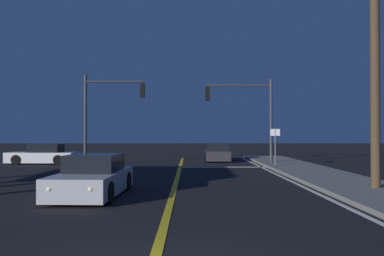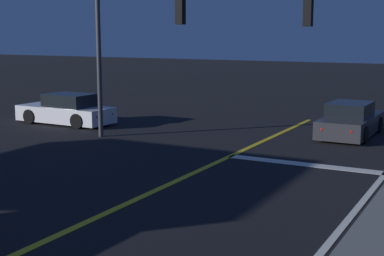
{
  "view_description": "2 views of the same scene",
  "coord_description": "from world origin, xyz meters",
  "px_view_note": "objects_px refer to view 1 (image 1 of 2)",
  "views": [
    {
      "loc": [
        0.56,
        -5.8,
        2.04
      ],
      "look_at": [
        0.69,
        15.3,
        2.3
      ],
      "focal_mm": 39.51,
      "sensor_mm": 36.0,
      "label": 1
    },
    {
      "loc": [
        7.46,
        3.02,
        3.99
      ],
      "look_at": [
        0.6,
        15.82,
        1.55
      ],
      "focal_mm": 53.11,
      "sensor_mm": 36.0,
      "label": 2
    }
  ],
  "objects_px": {
    "car_far_approaching_charcoal": "(217,153)",
    "traffic_signal_far_left": "(107,105)",
    "car_following_oncoming_white": "(43,155)",
    "utility_pole_right": "(375,53)",
    "street_sign_corner": "(275,141)",
    "car_lead_oncoming_silver": "(93,178)",
    "traffic_signal_near_right": "(247,107)"
  },
  "relations": [
    {
      "from": "car_far_approaching_charcoal",
      "to": "traffic_signal_far_left",
      "type": "relative_size",
      "value": 0.78
    },
    {
      "from": "traffic_signal_far_left",
      "to": "utility_pole_right",
      "type": "distance_m",
      "value": 16.51
    },
    {
      "from": "car_following_oncoming_white",
      "to": "utility_pole_right",
      "type": "relative_size",
      "value": 0.49
    },
    {
      "from": "car_lead_oncoming_silver",
      "to": "utility_pole_right",
      "type": "relative_size",
      "value": 0.51
    },
    {
      "from": "car_lead_oncoming_silver",
      "to": "traffic_signal_far_left",
      "type": "bearing_deg",
      "value": -78.8
    },
    {
      "from": "car_following_oncoming_white",
      "to": "utility_pole_right",
      "type": "distance_m",
      "value": 21.55
    },
    {
      "from": "car_lead_oncoming_silver",
      "to": "car_following_oncoming_white",
      "type": "xyz_separation_m",
      "value": [
        -6.61,
        14.3,
        -0.0
      ]
    },
    {
      "from": "car_lead_oncoming_silver",
      "to": "traffic_signal_near_right",
      "type": "xyz_separation_m",
      "value": [
        6.92,
        13.88,
        3.19
      ]
    },
    {
      "from": "traffic_signal_near_right",
      "to": "utility_pole_right",
      "type": "relative_size",
      "value": 0.6
    },
    {
      "from": "car_far_approaching_charcoal",
      "to": "car_lead_oncoming_silver",
      "type": "distance_m",
      "value": 17.97
    },
    {
      "from": "car_far_approaching_charcoal",
      "to": "utility_pole_right",
      "type": "xyz_separation_m",
      "value": [
        4.44,
        -16.4,
        4.25
      ]
    },
    {
      "from": "traffic_signal_far_left",
      "to": "utility_pole_right",
      "type": "xyz_separation_m",
      "value": [
        11.62,
        -11.68,
        1.05
      ]
    },
    {
      "from": "car_following_oncoming_white",
      "to": "traffic_signal_far_left",
      "type": "height_order",
      "value": "traffic_signal_far_left"
    },
    {
      "from": "car_far_approaching_charcoal",
      "to": "traffic_signal_far_left",
      "type": "distance_m",
      "value": 9.17
    },
    {
      "from": "traffic_signal_near_right",
      "to": "traffic_signal_far_left",
      "type": "relative_size",
      "value": 0.99
    },
    {
      "from": "traffic_signal_near_right",
      "to": "utility_pole_right",
      "type": "bearing_deg",
      "value": 101.71
    },
    {
      "from": "car_lead_oncoming_silver",
      "to": "traffic_signal_near_right",
      "type": "relative_size",
      "value": 0.85
    },
    {
      "from": "car_following_oncoming_white",
      "to": "street_sign_corner",
      "type": "height_order",
      "value": "street_sign_corner"
    },
    {
      "from": "traffic_signal_near_right",
      "to": "utility_pole_right",
      "type": "xyz_separation_m",
      "value": [
        2.71,
        -13.08,
        1.06
      ]
    },
    {
      "from": "street_sign_corner",
      "to": "traffic_signal_near_right",
      "type": "bearing_deg",
      "value": 115.1
    },
    {
      "from": "traffic_signal_far_left",
      "to": "utility_pole_right",
      "type": "bearing_deg",
      "value": -45.16
    },
    {
      "from": "car_lead_oncoming_silver",
      "to": "car_following_oncoming_white",
      "type": "distance_m",
      "value": 15.76
    },
    {
      "from": "street_sign_corner",
      "to": "car_lead_oncoming_silver",
      "type": "bearing_deg",
      "value": -126.61
    },
    {
      "from": "car_far_approaching_charcoal",
      "to": "traffic_signal_far_left",
      "type": "bearing_deg",
      "value": -145.84
    },
    {
      "from": "traffic_signal_far_left",
      "to": "utility_pole_right",
      "type": "relative_size",
      "value": 0.61
    },
    {
      "from": "car_far_approaching_charcoal",
      "to": "car_following_oncoming_white",
      "type": "bearing_deg",
      "value": -165.41
    },
    {
      "from": "car_following_oncoming_white",
      "to": "utility_pole_right",
      "type": "bearing_deg",
      "value": -127.98
    },
    {
      "from": "car_far_approaching_charcoal",
      "to": "street_sign_corner",
      "type": "bearing_deg",
      "value": -62.8
    },
    {
      "from": "car_following_oncoming_white",
      "to": "traffic_signal_near_right",
      "type": "height_order",
      "value": "traffic_signal_near_right"
    },
    {
      "from": "car_far_approaching_charcoal",
      "to": "traffic_signal_near_right",
      "type": "bearing_deg",
      "value": -61.73
    },
    {
      "from": "utility_pole_right",
      "to": "traffic_signal_far_left",
      "type": "bearing_deg",
      "value": 134.84
    },
    {
      "from": "traffic_signal_far_left",
      "to": "street_sign_corner",
      "type": "relative_size",
      "value": 2.42
    }
  ]
}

